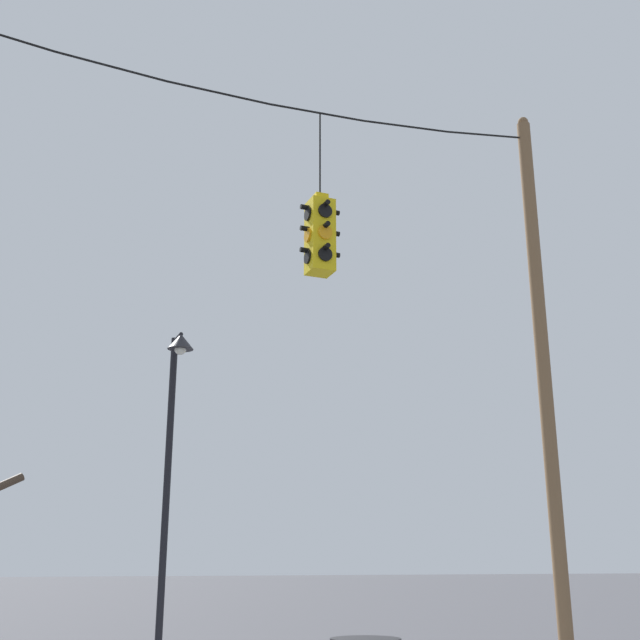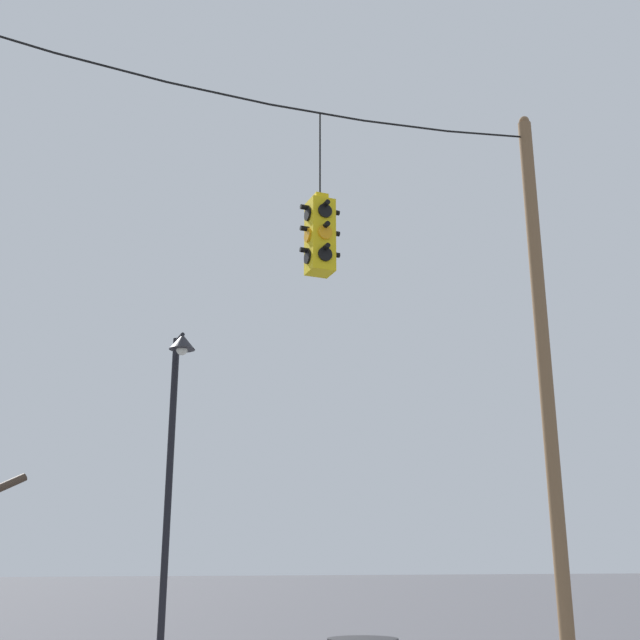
# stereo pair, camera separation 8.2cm
# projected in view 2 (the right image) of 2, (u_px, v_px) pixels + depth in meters

# --- Properties ---
(utility_pole_right) EXTENTS (0.21, 0.21, 8.58)m
(utility_pole_right) POSITION_uv_depth(u_px,v_px,m) (545.00, 372.00, 11.89)
(utility_pole_right) COLOR brown
(utility_pole_right) RESTS_ON ground_plane
(span_wire) EXTENTS (10.23, 0.03, 0.45)m
(span_wire) POSITION_uv_depth(u_px,v_px,m) (220.00, 85.00, 11.12)
(span_wire) COLOR black
(traffic_light_over_intersection) EXTENTS (0.58, 0.58, 2.47)m
(traffic_light_over_intersection) POSITION_uv_depth(u_px,v_px,m) (320.00, 235.00, 11.07)
(traffic_light_over_intersection) COLOR yellow
(street_lamp) EXTENTS (0.45, 0.78, 5.40)m
(street_lamp) POSITION_uv_depth(u_px,v_px,m) (175.00, 424.00, 13.63)
(street_lamp) COLOR black
(street_lamp) RESTS_ON ground_plane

